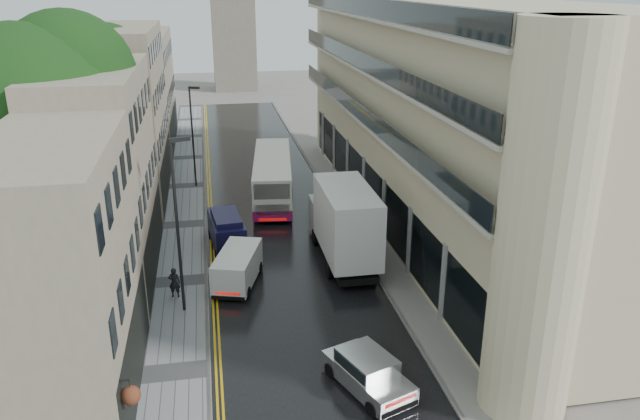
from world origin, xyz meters
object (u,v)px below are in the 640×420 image
object	(u,v)px
tree_far	(85,118)
cream_bus	(255,192)
navy_van	(216,240)
lamp_post_far	(193,138)
silver_hatchback	(373,398)
pedestrian	(174,282)
white_van	(214,279)
white_lorry	(329,238)
tree_near	(31,159)
lamp_post_near	(178,229)

from	to	relation	value
tree_far	cream_bus	distance (m)	12.70
navy_van	lamp_post_far	bearing A→B (deg)	89.40
tree_far	silver_hatchback	size ratio (longest dim) A/B	3.07
navy_van	pedestrian	bearing A→B (deg)	-121.83
pedestrian	lamp_post_far	size ratio (longest dim) A/B	0.21
white_van	pedestrian	world-z (taller)	white_van
cream_bus	lamp_post_far	distance (m)	8.06
cream_bus	white_lorry	world-z (taller)	white_lorry
tree_near	lamp_post_near	bearing A→B (deg)	-30.10
lamp_post_near	lamp_post_far	size ratio (longest dim) A/B	1.11
tree_near	tree_far	xyz separation A→B (m)	(0.30, 13.00, -0.72)
navy_van	silver_hatchback	bearing A→B (deg)	-76.57
tree_near	white_lorry	size ratio (longest dim) A/B	1.58
cream_bus	pedestrian	bearing A→B (deg)	-106.83
white_lorry	lamp_post_near	world-z (taller)	lamp_post_near
lamp_post_near	lamp_post_far	distance (m)	19.56
tree_near	navy_van	xyz separation A→B (m)	(8.61, 1.94, -5.81)
cream_bus	white_lorry	bearing A→B (deg)	-67.42
white_van	cream_bus	bearing A→B (deg)	92.59
tree_near	cream_bus	size ratio (longest dim) A/B	1.22
white_lorry	lamp_post_near	size ratio (longest dim) A/B	1.04
white_lorry	lamp_post_far	world-z (taller)	lamp_post_far
white_van	navy_van	xyz separation A→B (m)	(0.21, 4.63, 0.17)
tree_far	lamp_post_near	world-z (taller)	tree_far
tree_far	lamp_post_near	distance (m)	18.31
cream_bus	navy_van	bearing A→B (deg)	-105.12
white_lorry	lamp_post_near	xyz separation A→B (m)	(-7.60, -2.34, 2.02)
tree_near	white_lorry	xyz separation A→B (m)	(14.48, -1.65, -4.62)
tree_near	white_van	world-z (taller)	tree_near
navy_van	lamp_post_far	distance (m)	13.97
tree_far	white_lorry	distance (m)	20.76
cream_bus	tree_near	bearing A→B (deg)	-135.13
pedestrian	white_lorry	bearing A→B (deg)	-163.41
white_van	navy_van	distance (m)	4.64
cream_bus	lamp_post_near	world-z (taller)	lamp_post_near
tree_near	white_van	bearing A→B (deg)	-17.79
cream_bus	white_lorry	distance (m)	11.12
silver_hatchback	lamp_post_far	xyz separation A→B (m)	(-6.47, 28.64, 3.15)
tree_far	white_lorry	size ratio (longest dim) A/B	1.42
tree_near	cream_bus	distance (m)	15.51
white_lorry	tree_near	bearing A→B (deg)	173.78
white_van	pedestrian	distance (m)	1.99
silver_hatchback	navy_van	size ratio (longest dim) A/B	0.93
tree_far	white_lorry	xyz separation A→B (m)	(14.18, -14.65, -3.91)
tree_near	lamp_post_near	xyz separation A→B (m)	(6.88, -3.99, -2.60)
cream_bus	lamp_post_far	size ratio (longest dim) A/B	1.49
silver_hatchback	lamp_post_far	world-z (taller)	lamp_post_far
white_lorry	navy_van	xyz separation A→B (m)	(-5.87, 3.59, -1.18)
white_van	lamp_post_near	distance (m)	3.92
tree_far	lamp_post_far	bearing A→B (deg)	19.97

